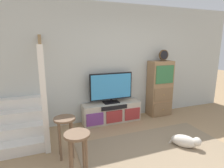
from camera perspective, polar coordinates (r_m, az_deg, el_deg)
name	(u,v)px	position (r m, az deg, el deg)	size (l,w,h in m)	color
back_wall	(119,63)	(4.45, 2.29, 6.49)	(6.40, 0.12, 2.70)	#B2B7B2
area_rug	(163,156)	(3.33, 15.48, -20.79)	(2.60, 1.80, 0.01)	#847056
media_console	(112,112)	(4.36, -0.13, -8.79)	(1.36, 0.38, 0.46)	#BCB29E
television	(111,87)	(4.20, -0.25, -0.99)	(1.01, 0.22, 0.70)	black
side_cabinet	(160,88)	(4.83, 14.60, -1.34)	(0.58, 0.38, 1.39)	#93704C
desk_clock	(164,55)	(4.72, 15.73, 8.55)	(0.25, 0.08, 0.27)	#4C3823
staircase	(20,118)	(4.11, -26.74, -9.44)	(1.00, 1.36, 2.20)	silver
bar_stool_near	(78,145)	(2.57, -10.65, -18.18)	(0.34, 0.34, 0.68)	brown
bar_stool_far	(65,128)	(3.09, -14.38, -13.00)	(0.34, 0.34, 0.67)	brown
dog	(186,141)	(3.65, 21.89, -16.14)	(0.44, 0.46, 0.23)	beige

